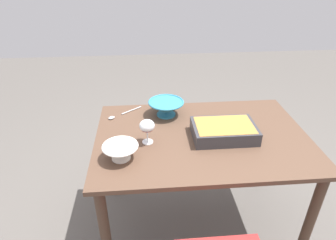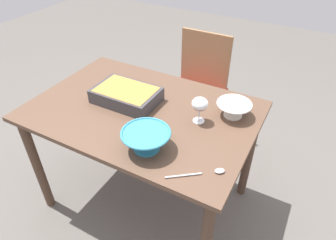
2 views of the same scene
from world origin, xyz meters
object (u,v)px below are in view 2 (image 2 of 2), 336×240
object	(u,v)px
casserole_dish	(126,95)
mixing_bowl	(146,139)
wine_glass	(200,105)
dining_table	(143,125)
small_bowl	(234,108)
chair	(198,87)
serving_spoon	(207,172)

from	to	relation	value
casserole_dish	mixing_bowl	bearing A→B (deg)	-42.87
wine_glass	dining_table	bearing A→B (deg)	-171.39
casserole_dish	small_bowl	size ratio (longest dim) A/B	1.93
wine_glass	mixing_bowl	bearing A→B (deg)	-112.64
mixing_bowl	chair	bearing A→B (deg)	100.10
casserole_dish	small_bowl	world-z (taller)	small_bowl
mixing_bowl	serving_spoon	xyz separation A→B (m)	(0.31, -0.01, -0.05)
mixing_bowl	small_bowl	world-z (taller)	mixing_bowl
mixing_bowl	dining_table	bearing A→B (deg)	126.13
chair	casserole_dish	xyz separation A→B (m)	(-0.12, -0.76, 0.31)
casserole_dish	chair	bearing A→B (deg)	80.69
wine_glass	serving_spoon	size ratio (longest dim) A/B	0.66
casserole_dish	serving_spoon	size ratio (longest dim) A/B	1.65
casserole_dish	serving_spoon	xyz separation A→B (m)	(0.62, -0.30, -0.04)
dining_table	mixing_bowl	distance (m)	0.36
wine_glass	mixing_bowl	distance (m)	0.34
dining_table	mixing_bowl	xyz separation A→B (m)	(0.19, -0.26, 0.16)
casserole_dish	small_bowl	bearing A→B (deg)	14.89
small_bowl	serving_spoon	world-z (taller)	small_bowl
casserole_dish	mixing_bowl	xyz separation A→B (m)	(0.31, -0.29, 0.01)
mixing_bowl	casserole_dish	bearing A→B (deg)	137.13
chair	wine_glass	bearing A→B (deg)	-66.84
small_bowl	serving_spoon	size ratio (longest dim) A/B	0.86
casserole_dish	wine_glass	bearing A→B (deg)	2.72
chair	casserole_dish	bearing A→B (deg)	-99.31
dining_table	serving_spoon	world-z (taller)	serving_spoon
dining_table	serving_spoon	size ratio (longest dim) A/B	5.69
serving_spoon	dining_table	bearing A→B (deg)	151.34
dining_table	small_bowl	world-z (taller)	small_bowl
wine_glass	small_bowl	world-z (taller)	wine_glass
wine_glass	small_bowl	size ratio (longest dim) A/B	0.77
mixing_bowl	small_bowl	distance (m)	0.52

